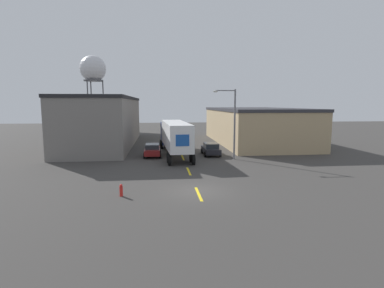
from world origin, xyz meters
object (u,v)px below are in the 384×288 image
street_lamp (232,119)px  semi_truck (174,135)px  water_tower (93,69)px  parked_car_right_mid (211,149)px  parked_car_left_far (152,150)px  fire_hydrant (121,190)px

street_lamp → semi_truck: bearing=148.1°
semi_truck → water_tower: bearing=110.1°
parked_car_right_mid → parked_car_left_far: (-7.07, -0.04, 0.00)m
fire_hydrant → parked_car_left_far: bearing=83.6°
street_lamp → parked_car_left_far: bearing=161.8°
fire_hydrant → water_tower: bearing=103.2°
semi_truck → water_tower: size_ratio=0.84×
parked_car_right_mid → street_lamp: bearing=-58.2°
parked_car_right_mid → street_lamp: size_ratio=0.56×
parked_car_left_far → water_tower: 46.35m
semi_truck → water_tower: (-17.82, 40.59, 12.16)m
parked_car_right_mid → parked_car_left_far: 7.07m
water_tower → fire_hydrant: 60.37m
parked_car_left_far → fire_hydrant: parked_car_left_far is taller
parked_car_right_mid → fire_hydrant: parked_car_right_mid is taller
water_tower → semi_truck: bearing=-66.3°
water_tower → street_lamp: (24.07, -44.49, -10.08)m
parked_car_left_far → street_lamp: size_ratio=0.56×
parked_car_right_mid → parked_car_left_far: size_ratio=1.00×
semi_truck → street_lamp: size_ratio=1.92×
parked_car_left_far → street_lamp: (8.92, -2.93, 3.78)m
street_lamp → fire_hydrant: (-10.65, -12.63, -4.14)m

